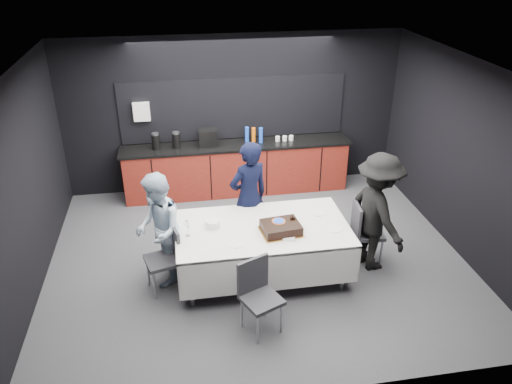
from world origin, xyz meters
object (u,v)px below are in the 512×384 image
at_px(chair_near, 258,291).
at_px(person_left, 158,230).
at_px(champagne_flute, 187,225).
at_px(chair_left, 168,254).
at_px(cake_assembly, 281,228).
at_px(chair_right, 363,228).
at_px(person_center, 249,197).
at_px(plate_stack, 213,223).
at_px(person_right, 377,212).
at_px(party_table, 262,236).

xyz_separation_m(chair_near, person_left, (-1.14, 1.13, 0.26)).
relative_size(champagne_flute, chair_left, 0.24).
bearing_deg(cake_assembly, champagne_flute, 174.75).
bearing_deg(chair_right, cake_assembly, -167.44).
relative_size(chair_near, person_left, 0.58).
xyz_separation_m(chair_near, person_center, (0.16, 1.71, 0.33)).
distance_m(plate_stack, person_right, 2.26).
relative_size(plate_stack, chair_left, 0.22).
distance_m(chair_right, chair_near, 2.05).
distance_m(champagne_flute, chair_left, 0.49).
relative_size(cake_assembly, chair_near, 0.61).
distance_m(champagne_flute, person_right, 2.60).
xyz_separation_m(plate_stack, person_right, (2.25, -0.14, 0.03)).
relative_size(chair_left, chair_near, 1.00).
bearing_deg(party_table, champagne_flute, -176.93).
height_order(plate_stack, chair_right, chair_right).
bearing_deg(person_right, plate_stack, 73.90).
xyz_separation_m(party_table, chair_left, (-1.28, -0.06, -0.11)).
xyz_separation_m(plate_stack, chair_left, (-0.62, -0.18, -0.30)).
height_order(party_table, person_center, person_center).
bearing_deg(party_table, chair_left, -177.13).
relative_size(plate_stack, champagne_flute, 0.90).
distance_m(chair_near, person_center, 1.75).
distance_m(party_table, champagne_flute, 1.04).
bearing_deg(person_center, person_left, 0.19).
relative_size(party_table, chair_near, 2.51).
relative_size(chair_left, chair_right, 1.00).
bearing_deg(person_right, person_left, 74.59).
height_order(party_table, plate_stack, plate_stack).
bearing_deg(cake_assembly, person_left, 169.70).
xyz_separation_m(cake_assembly, plate_stack, (-0.87, 0.28, -0.02)).
xyz_separation_m(plate_stack, person_left, (-0.72, 0.01, -0.03)).
height_order(party_table, chair_right, chair_right).
relative_size(party_table, plate_stack, 11.51).
height_order(cake_assembly, chair_right, cake_assembly).
relative_size(chair_near, person_right, 0.54).
height_order(chair_left, chair_right, same).
height_order(chair_right, person_right, person_right).
height_order(party_table, person_left, person_left).
relative_size(cake_assembly, plate_stack, 2.81).
bearing_deg(champagne_flute, person_center, 39.29).
xyz_separation_m(chair_right, person_right, (0.12, -0.14, 0.33)).
height_order(champagne_flute, chair_near, champagne_flute).
xyz_separation_m(plate_stack, champagne_flute, (-0.34, -0.17, 0.11)).
bearing_deg(chair_right, champagne_flute, -176.08).
xyz_separation_m(chair_left, person_right, (2.88, 0.04, 0.33)).
relative_size(chair_right, person_right, 0.54).
distance_m(plate_stack, person_left, 0.72).
xyz_separation_m(chair_near, person_right, (1.83, 0.99, 0.33)).
height_order(cake_assembly, chair_near, cake_assembly).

